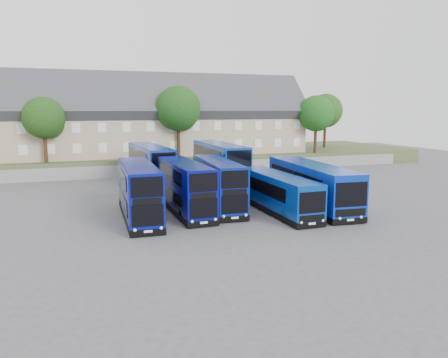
# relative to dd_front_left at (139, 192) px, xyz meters

# --- Properties ---
(ground) EXTENTS (120.00, 120.00, 0.00)m
(ground) POSITION_rel_dd_front_left_xyz_m (6.64, -2.90, -2.02)
(ground) COLOR #4E4E53
(ground) RESTS_ON ground
(retaining_wall) EXTENTS (70.00, 0.40, 1.50)m
(retaining_wall) POSITION_rel_dd_front_left_xyz_m (6.64, 21.10, -1.27)
(retaining_wall) COLOR slate
(retaining_wall) RESTS_ON ground
(earth_bank) EXTENTS (80.00, 20.00, 2.00)m
(earth_bank) POSITION_rel_dd_front_left_xyz_m (6.64, 31.10, -1.02)
(earth_bank) COLOR #424A29
(earth_bank) RESTS_ON ground
(terrace_row) EXTENTS (48.00, 10.40, 11.20)m
(terrace_row) POSITION_rel_dd_front_left_xyz_m (3.64, 27.10, 4.57)
(terrace_row) COLOR tan
(terrace_row) RESTS_ON earth_bank
(dd_front_left) EXTENTS (2.84, 10.47, 4.12)m
(dd_front_left) POSITION_rel_dd_front_left_xyz_m (0.00, 0.00, 0.00)
(dd_front_left) COLOR #060F7F
(dd_front_left) RESTS_ON ground
(dd_front_mid) EXTENTS (2.39, 10.16, 4.03)m
(dd_front_mid) POSITION_rel_dd_front_left_xyz_m (3.79, 0.79, -0.05)
(dd_front_mid) COLOR #060977
(dd_front_mid) RESTS_ON ground
(dd_front_right) EXTENTS (3.13, 10.27, 4.02)m
(dd_front_right) POSITION_rel_dd_front_left_xyz_m (6.76, 1.31, -0.05)
(dd_front_right) COLOR navy
(dd_front_right) RESTS_ON ground
(dd_rear_left) EXTENTS (3.09, 11.30, 4.45)m
(dd_rear_left) POSITION_rel_dd_front_left_xyz_m (3.14, 12.41, 0.16)
(dd_rear_left) COLOR #082D9A
(dd_rear_left) RESTS_ON ground
(dd_rear_right) EXTENTS (2.93, 11.80, 4.67)m
(dd_rear_right) POSITION_rel_dd_front_left_xyz_m (10.00, 10.23, 0.27)
(dd_rear_right) COLOR navy
(dd_rear_right) RESTS_ON ground
(coach_east_a) EXTENTS (2.47, 11.23, 3.06)m
(coach_east_a) POSITION_rel_dd_front_left_xyz_m (10.87, -1.45, -0.52)
(coach_east_a) COLOR #083395
(coach_east_a) RESTS_ON ground
(coach_east_b) EXTENTS (4.02, 13.46, 3.63)m
(coach_east_b) POSITION_rel_dd_front_left_xyz_m (14.57, -0.47, -0.24)
(coach_east_b) COLOR #092BA7
(coach_east_b) RESTS_ON ground
(tree_west) EXTENTS (4.80, 4.80, 7.65)m
(tree_west) POSITION_rel_dd_front_left_xyz_m (-7.21, 22.20, 5.03)
(tree_west) COLOR #382314
(tree_west) RESTS_ON earth_bank
(tree_mid) EXTENTS (5.76, 5.76, 9.18)m
(tree_mid) POSITION_rel_dd_front_left_xyz_m (8.79, 22.70, 6.04)
(tree_mid) COLOR #382314
(tree_mid) RESTS_ON earth_bank
(tree_east) EXTENTS (5.12, 5.12, 8.16)m
(tree_east) POSITION_rel_dd_front_left_xyz_m (28.79, 22.20, 5.37)
(tree_east) COLOR #382314
(tree_east) RESTS_ON earth_bank
(tree_far) EXTENTS (5.44, 5.44, 8.67)m
(tree_far) POSITION_rel_dd_front_left_xyz_m (34.79, 29.20, 5.71)
(tree_far) COLOR #382314
(tree_far) RESTS_ON earth_bank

